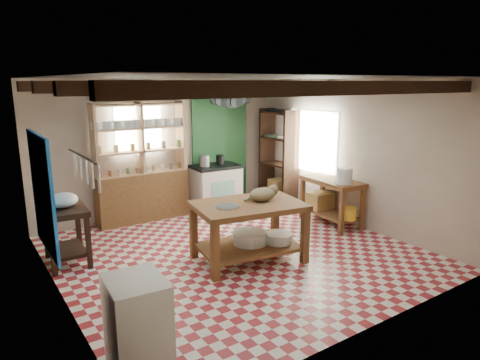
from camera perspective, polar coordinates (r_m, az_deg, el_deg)
floor at (r=6.62m, az=-0.57°, el=-9.73°), size 5.00×5.00×0.02m
ceiling at (r=6.11m, az=-0.63°, el=13.48°), size 5.00×5.00×0.02m
wall_back at (r=8.40m, az=-10.09°, el=4.23°), size 5.00×0.04×2.60m
wall_front at (r=4.43m, az=17.62°, el=-3.95°), size 5.00×0.04×2.60m
wall_left at (r=5.31m, az=-23.69°, el=-1.69°), size 0.04×5.00×2.60m
wall_right at (r=7.87m, az=14.77°, el=3.43°), size 0.04×5.00×2.60m
ceiling_beams at (r=6.11m, az=-0.62°, el=12.36°), size 5.00×3.80×0.15m
blue_wall_patch at (r=6.23m, az=-24.83°, el=-1.67°), size 0.04×1.40×1.60m
green_wall_patch at (r=8.96m, az=-2.68°, el=4.63°), size 1.30×0.04×2.30m
window_back at (r=8.14m, az=-13.37°, el=6.65°), size 0.90×0.02×0.80m
window_right at (r=8.53m, az=9.67°, el=5.06°), size 0.02×1.30×1.20m
utensil_rail at (r=4.07m, az=-20.26°, el=1.36°), size 0.06×0.90×0.28m
pot_rack at (r=8.52m, az=-1.24°, el=10.50°), size 0.86×0.12×0.36m
shelving_unit at (r=8.05m, az=-13.05°, el=2.29°), size 1.70×0.34×2.20m
tall_rack at (r=9.05m, az=5.15°, el=3.07°), size 0.40×0.86×2.00m
work_table at (r=6.22m, az=1.12°, el=-6.91°), size 1.66×1.25×0.86m
stove at (r=8.69m, az=-3.22°, el=-0.96°), size 0.96×0.67×0.92m
prep_table at (r=6.60m, az=-22.16°, el=-6.85°), size 0.61×0.85×0.83m
white_cabinet at (r=4.10m, az=-13.50°, el=-18.34°), size 0.53×0.62×0.88m
right_counter at (r=7.93m, az=12.06°, el=-2.87°), size 0.68×1.22×0.84m
cat at (r=6.22m, az=3.02°, el=-1.90°), size 0.41×0.32×0.19m
steel_tray at (r=5.91m, az=-1.72°, el=-3.54°), size 0.36×0.36×0.02m
basin_large at (r=6.33m, az=1.33°, el=-7.68°), size 0.58×0.58×0.18m
basin_small at (r=6.38m, az=5.18°, el=-7.69°), size 0.47×0.47×0.14m
kettle_left at (r=8.46m, az=-4.76°, el=2.57°), size 0.20×0.20×0.22m
kettle_right at (r=8.62m, az=-2.68°, el=2.70°), size 0.16×0.16×0.19m
enamel_bowl at (r=6.45m, az=-22.55°, el=-2.49°), size 0.43×0.43×0.21m
white_bucket at (r=7.51m, az=13.74°, el=0.54°), size 0.29×0.29×0.27m
wicker_basket at (r=8.16m, az=10.65°, el=-2.72°), size 0.45×0.37×0.30m
yellow_tub at (r=7.64m, az=14.26°, el=-4.33°), size 0.30×0.30×0.21m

